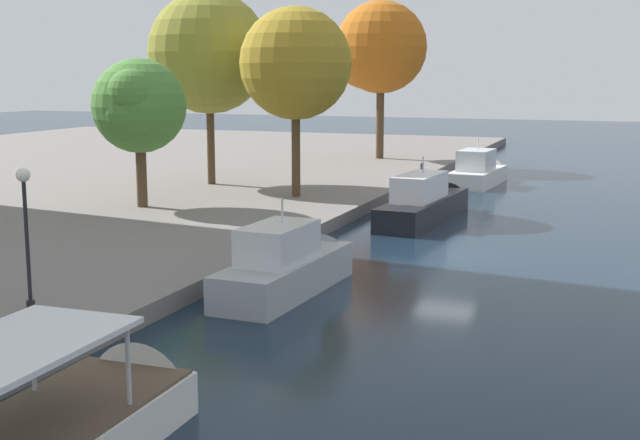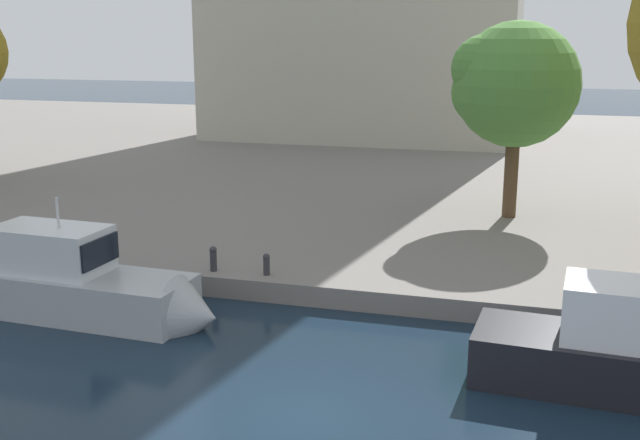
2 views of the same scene
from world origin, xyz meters
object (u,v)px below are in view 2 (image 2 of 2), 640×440
(motor_yacht_1, at_px, (83,291))
(mooring_bollard_2, at_px, (266,263))
(tree_0, at_px, (509,84))
(mooring_bollard_0, at_px, (213,258))

(motor_yacht_1, distance_m, mooring_bollard_2, 5.49)
(tree_0, bearing_deg, mooring_bollard_0, -129.51)
(motor_yacht_1, relative_size, mooring_bollard_0, 10.49)
(mooring_bollard_0, bearing_deg, mooring_bollard_2, 2.00)
(mooring_bollard_0, distance_m, mooring_bollard_2, 1.76)
(motor_yacht_1, distance_m, tree_0, 18.05)
(mooring_bollard_0, height_order, mooring_bollard_2, mooring_bollard_0)
(mooring_bollard_0, relative_size, mooring_bollard_2, 1.16)
(motor_yacht_1, height_order, tree_0, tree_0)
(motor_yacht_1, xyz_separation_m, mooring_bollard_2, (4.49, 3.14, 0.29))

